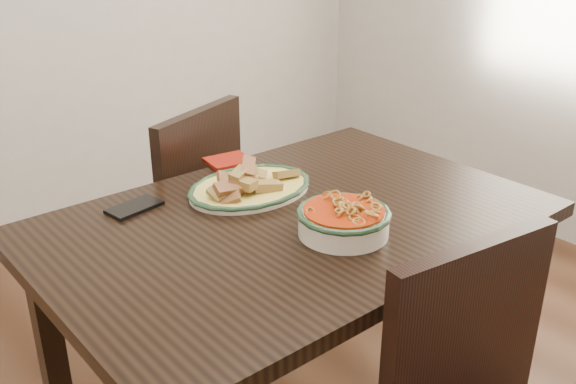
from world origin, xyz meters
TOP-DOWN VIEW (x-y plane):
  - dining_table at (-0.09, 0.02)m, footprint 1.28×0.85m
  - chair_far at (-0.05, 0.68)m, footprint 0.54×0.54m
  - fish_plate at (-0.08, 0.21)m, footprint 0.36×0.28m
  - noodle_bowl at (-0.06, -0.14)m, footprint 0.23×0.23m
  - smartphone at (-0.38, 0.32)m, footprint 0.15×0.10m
  - napkin at (0.00, 0.44)m, footprint 0.15×0.13m

SIDE VIEW (x-z plane):
  - chair_far at x=-0.05m, z-range 0.05..0.94m
  - dining_table at x=-0.09m, z-range 0.28..1.03m
  - smartphone at x=-0.38m, z-range 0.75..0.76m
  - napkin at x=0.00m, z-range 0.75..0.76m
  - noodle_bowl at x=-0.06m, z-range 0.75..0.84m
  - fish_plate at x=-0.08m, z-range 0.74..0.85m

